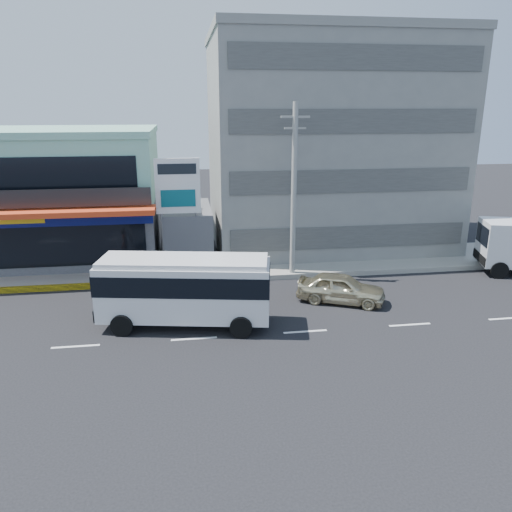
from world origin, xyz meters
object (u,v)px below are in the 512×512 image
at_px(billboard, 178,192).
at_px(utility_pole_near, 294,191).
at_px(shop_building, 64,197).
at_px(concrete_building, 326,146).
at_px(motorcycle_rider, 117,278).
at_px(sedan, 341,288).
at_px(minibus, 185,286).
at_px(satellite_dish, 187,209).

bearing_deg(billboard, utility_pole_near, -15.48).
bearing_deg(shop_building, concrete_building, 3.35).
height_order(billboard, motorcycle_rider, billboard).
relative_size(billboard, sedan, 1.54).
bearing_deg(minibus, shop_building, 121.74).
xyz_separation_m(concrete_building, minibus, (-10.31, -13.49, -5.06)).
bearing_deg(satellite_dish, sedan, -45.47).
bearing_deg(sedan, motorcycle_rider, 97.91).
bearing_deg(billboard, concrete_building, 28.92).
relative_size(shop_building, minibus, 1.53).
xyz_separation_m(satellite_dish, minibus, (-0.31, -9.49, -1.64)).
bearing_deg(minibus, billboard, 91.42).
bearing_deg(minibus, sedan, 12.05).
distance_m(concrete_building, sedan, 13.54).
height_order(concrete_building, motorcycle_rider, concrete_building).
xyz_separation_m(shop_building, motorcycle_rider, (4.00, -7.37, -3.24)).
relative_size(shop_building, satellite_dish, 8.27).
distance_m(satellite_dish, motorcycle_rider, 6.60).
bearing_deg(sedan, shop_building, 79.56).
relative_size(concrete_building, satellite_dish, 10.67).
bearing_deg(minibus, utility_pole_near, 43.01).
relative_size(utility_pole_near, minibus, 1.24).
bearing_deg(motorcycle_rider, minibus, -53.90).
xyz_separation_m(shop_building, billboard, (7.50, -4.75, 0.93)).
height_order(satellite_dish, motorcycle_rider, satellite_dish).
relative_size(billboard, minibus, 0.85).
bearing_deg(utility_pole_near, billboard, 164.52).
bearing_deg(sedan, minibus, 126.03).
height_order(satellite_dish, utility_pole_near, utility_pole_near).
height_order(billboard, sedan, billboard).
distance_m(shop_building, satellite_dish, 8.54).
bearing_deg(shop_building, minibus, -58.26).
relative_size(concrete_building, motorcycle_rider, 6.94).
distance_m(satellite_dish, sedan, 11.28).
xyz_separation_m(utility_pole_near, sedan, (1.66, -4.19, -4.38)).
xyz_separation_m(billboard, minibus, (0.19, -7.69, -2.99)).
distance_m(utility_pole_near, motorcycle_rider, 10.95).
height_order(minibus, motorcycle_rider, minibus).
bearing_deg(satellite_dish, billboard, -105.52).
distance_m(shop_building, concrete_building, 18.28).
bearing_deg(shop_building, billboard, -32.32).
bearing_deg(motorcycle_rider, shop_building, 118.48).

